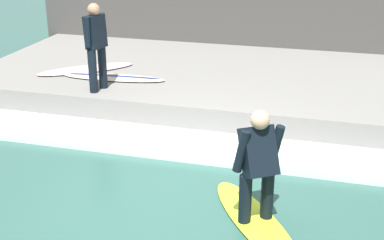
% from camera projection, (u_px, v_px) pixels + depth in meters
% --- Properties ---
extents(ground_plane, '(28.00, 28.00, 0.00)m').
position_uv_depth(ground_plane, '(174.00, 193.00, 7.12)').
color(ground_plane, '#2D564C').
extents(concrete_ledge, '(4.40, 10.24, 0.49)m').
position_uv_depth(concrete_ledge, '(234.00, 84.00, 10.73)').
color(concrete_ledge, slate).
rests_on(concrete_ledge, ground_plane).
extents(back_wall, '(0.50, 10.75, 1.76)m').
position_uv_depth(back_wall, '(255.00, 28.00, 12.69)').
color(back_wall, '#474442').
rests_on(back_wall, ground_plane).
extents(wave_foam_crest, '(1.03, 9.72, 0.11)m').
position_uv_depth(wave_foam_crest, '(201.00, 147.00, 8.37)').
color(wave_foam_crest, silver).
rests_on(wave_foam_crest, ground_plane).
extents(surfboard_riding, '(1.97, 1.58, 0.06)m').
position_uv_depth(surfboard_riding, '(255.00, 221.00, 6.43)').
color(surfboard_riding, '#BFE02D').
rests_on(surfboard_riding, ground_plane).
extents(surfer_riding, '(0.56, 0.55, 1.39)m').
position_uv_depth(surfer_riding, '(258.00, 161.00, 6.14)').
color(surfer_riding, black).
rests_on(surfer_riding, surfboard_riding).
extents(surfer_waiting_near, '(0.52, 0.32, 1.55)m').
position_uv_depth(surfer_waiting_near, '(96.00, 42.00, 9.28)').
color(surfer_waiting_near, black).
rests_on(surfer_waiting_near, concrete_ledge).
extents(surfboard_waiting_near, '(0.58, 2.04, 0.07)m').
position_uv_depth(surfboard_waiting_near, '(114.00, 77.00, 10.20)').
color(surfboard_waiting_near, beige).
rests_on(surfboard_waiting_near, concrete_ledge).
extents(surfboard_spare, '(1.67, 1.84, 0.06)m').
position_uv_depth(surfboard_spare, '(86.00, 69.00, 10.74)').
color(surfboard_spare, beige).
rests_on(surfboard_spare, concrete_ledge).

